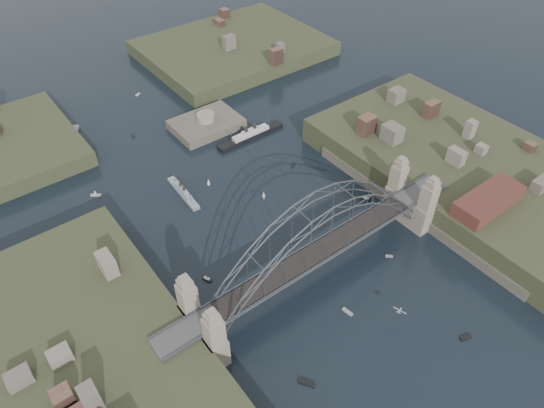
{
  "coord_description": "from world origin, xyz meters",
  "views": [
    {
      "loc": [
        -54.13,
        -53.0,
        92.56
      ],
      "look_at": [
        0.0,
        18.0,
        10.0
      ],
      "focal_mm": 32.23,
      "sensor_mm": 36.0,
      "label": 1
    }
  ],
  "objects_px": {
    "bridge": "(321,240)",
    "wharf_shed": "(488,201)",
    "naval_cruiser_near": "(183,193)",
    "naval_cruiser_far": "(71,139)",
    "fort_island": "(207,129)",
    "ocean_liner": "(251,135)"
  },
  "relations": [
    {
      "from": "wharf_shed",
      "to": "fort_island",
      "type": "bearing_deg",
      "value": 110.85
    },
    {
      "from": "fort_island",
      "to": "naval_cruiser_far",
      "type": "xyz_separation_m",
      "value": [
        -39.09,
        19.8,
        1.18
      ]
    },
    {
      "from": "fort_island",
      "to": "ocean_liner",
      "type": "distance_m",
      "value": 16.14
    },
    {
      "from": "naval_cruiser_far",
      "to": "fort_island",
      "type": "bearing_deg",
      "value": -26.86
    },
    {
      "from": "bridge",
      "to": "wharf_shed",
      "type": "height_order",
      "value": "bridge"
    },
    {
      "from": "fort_island",
      "to": "ocean_liner",
      "type": "xyz_separation_m",
      "value": [
        8.44,
        -13.7,
        1.27
      ]
    },
    {
      "from": "wharf_shed",
      "to": "naval_cruiser_near",
      "type": "height_order",
      "value": "wharf_shed"
    },
    {
      "from": "naval_cruiser_far",
      "to": "bridge",
      "type": "bearing_deg",
      "value": -73.21
    },
    {
      "from": "naval_cruiser_far",
      "to": "ocean_liner",
      "type": "distance_m",
      "value": 58.15
    },
    {
      "from": "naval_cruiser_near",
      "to": "naval_cruiser_far",
      "type": "distance_m",
      "value": 47.47
    },
    {
      "from": "fort_island",
      "to": "ocean_liner",
      "type": "relative_size",
      "value": 0.9
    },
    {
      "from": "fort_island",
      "to": "naval_cruiser_near",
      "type": "height_order",
      "value": "fort_island"
    },
    {
      "from": "bridge",
      "to": "wharf_shed",
      "type": "bearing_deg",
      "value": -17.65
    },
    {
      "from": "naval_cruiser_far",
      "to": "ocean_liner",
      "type": "height_order",
      "value": "ocean_liner"
    },
    {
      "from": "fort_island",
      "to": "naval_cruiser_near",
      "type": "bearing_deg",
      "value": -132.89
    },
    {
      "from": "wharf_shed",
      "to": "naval_cruiser_far",
      "type": "xyz_separation_m",
      "value": [
        -71.09,
        103.8,
        -9.16
      ]
    },
    {
      "from": "bridge",
      "to": "ocean_liner",
      "type": "distance_m",
      "value": 60.97
    },
    {
      "from": "fort_island",
      "to": "ocean_liner",
      "type": "height_order",
      "value": "ocean_liner"
    },
    {
      "from": "wharf_shed",
      "to": "naval_cruiser_far",
      "type": "distance_m",
      "value": 126.14
    },
    {
      "from": "naval_cruiser_near",
      "to": "bridge",
      "type": "bearing_deg",
      "value": -76.12
    },
    {
      "from": "bridge",
      "to": "fort_island",
      "type": "relative_size",
      "value": 3.82
    },
    {
      "from": "wharf_shed",
      "to": "naval_cruiser_far",
      "type": "relative_size",
      "value": 1.35
    }
  ]
}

